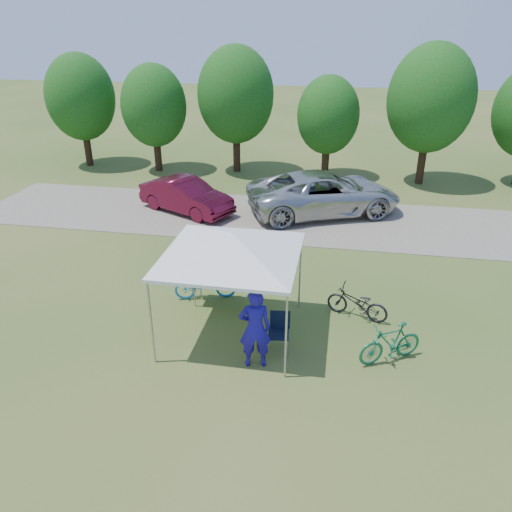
# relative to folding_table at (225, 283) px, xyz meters

# --- Properties ---
(ground) EXTENTS (100.00, 100.00, 0.00)m
(ground) POSITION_rel_folding_table_xyz_m (0.52, -1.31, -0.64)
(ground) COLOR #2D5119
(ground) RESTS_ON ground
(gravel_strip) EXTENTS (24.00, 5.00, 0.02)m
(gravel_strip) POSITION_rel_folding_table_xyz_m (0.52, 6.69, -0.63)
(gravel_strip) COLOR gray
(gravel_strip) RESTS_ON ground
(canopy) EXTENTS (4.53, 4.53, 3.00)m
(canopy) POSITION_rel_folding_table_xyz_m (0.52, -1.31, 2.01)
(canopy) COLOR #A5A5AA
(canopy) RESTS_ON ground
(treeline) EXTENTS (24.89, 4.28, 6.30)m
(treeline) POSITION_rel_folding_table_xyz_m (0.22, 12.73, 2.90)
(treeline) COLOR #382314
(treeline) RESTS_ON ground
(folding_table) EXTENTS (1.66, 0.69, 0.68)m
(folding_table) POSITION_rel_folding_table_xyz_m (0.00, 0.00, 0.00)
(folding_table) COLOR white
(folding_table) RESTS_ON ground
(folding_chair) EXTENTS (0.53, 0.54, 0.94)m
(folding_chair) POSITION_rel_folding_table_xyz_m (1.74, -1.74, -0.08)
(folding_chair) COLOR black
(folding_chair) RESTS_ON ground
(cooler) EXTENTS (0.42, 0.28, 0.30)m
(cooler) POSITION_rel_folding_table_xyz_m (-0.35, -0.00, 0.20)
(cooler) COLOR white
(cooler) RESTS_ON folding_table
(ice_cream_cup) EXTENTS (0.08, 0.08, 0.06)m
(ice_cream_cup) POSITION_rel_folding_table_xyz_m (0.59, -0.05, 0.07)
(ice_cream_cup) COLOR gold
(ice_cream_cup) RESTS_ON folding_table
(cyclist) EXTENTS (0.80, 0.62, 1.95)m
(cyclist) POSITION_rel_folding_table_xyz_m (1.29, -2.48, 0.34)
(cyclist) COLOR #1A1191
(cyclist) RESTS_ON ground
(bike_blue) EXTENTS (1.83, 1.08, 0.91)m
(bike_blue) POSITION_rel_folding_table_xyz_m (-0.61, 0.21, -0.18)
(bike_blue) COLOR blue
(bike_blue) RESTS_ON ground
(bike_green) EXTENTS (1.61, 1.20, 0.96)m
(bike_green) POSITION_rel_folding_table_xyz_m (4.30, -1.79, -0.16)
(bike_green) COLOR #176846
(bike_green) RESTS_ON ground
(bike_dark) EXTENTS (1.73, 1.05, 0.86)m
(bike_dark) POSITION_rel_folding_table_xyz_m (3.56, -0.06, -0.21)
(bike_dark) COLOR black
(bike_dark) RESTS_ON ground
(minivan) EXTENTS (6.65, 4.95, 1.68)m
(minivan) POSITION_rel_folding_table_xyz_m (2.25, 7.55, 0.22)
(minivan) COLOR beige
(minivan) RESTS_ON gravel_strip
(sedan) EXTENTS (4.28, 3.07, 1.34)m
(sedan) POSITION_rel_folding_table_xyz_m (-3.21, 6.74, 0.05)
(sedan) COLOR #560E22
(sedan) RESTS_ON gravel_strip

